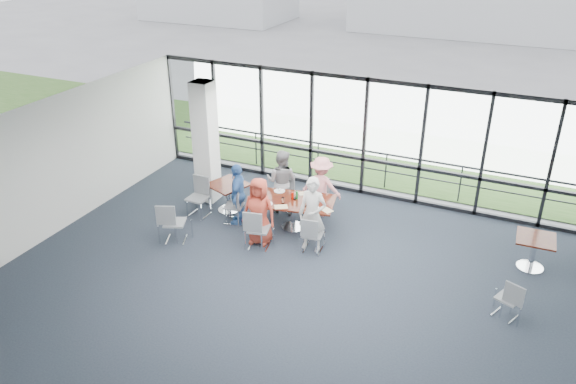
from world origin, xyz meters
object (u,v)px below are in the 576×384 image
at_px(side_table_right, 535,243).
at_px(chair_main_nr, 313,234).
at_px(diner_near_right, 312,214).
at_px(diner_end, 238,194).
at_px(chair_spare_r, 508,298).
at_px(chair_main_fr, 318,195).
at_px(side_table_left, 228,188).
at_px(main_table, 293,205).
at_px(chair_main_fl, 283,193).
at_px(diner_far_right, 321,186).
at_px(chair_spare_la, 175,223).
at_px(chair_main_end, 234,206).
at_px(chair_spare_lb, 198,198).
at_px(diner_far_left, 282,181).
at_px(diner_near_left, 259,211).
at_px(structural_column, 206,143).
at_px(chair_main_nl, 259,229).

xyz_separation_m(side_table_right, chair_main_nr, (-4.53, -1.29, -0.19)).
distance_m(side_table_right, diner_near_right, 4.75).
bearing_deg(diner_end, chair_spare_r, 64.19).
bearing_deg(chair_main_fr, side_table_left, 7.30).
xyz_separation_m(side_table_left, side_table_right, (7.22, 0.38, -0.02)).
bearing_deg(main_table, diner_near_right, -52.85).
bearing_deg(chair_main_fl, diner_far_right, -179.25).
xyz_separation_m(chair_main_fr, chair_spare_la, (-2.44, -2.78, 0.07)).
bearing_deg(chair_main_end, chair_spare_lb, -95.80).
height_order(diner_far_left, chair_main_nr, diner_far_left).
bearing_deg(chair_spare_lb, chair_spare_r, 174.14).
relative_size(diner_end, chair_main_nr, 1.85).
xyz_separation_m(diner_far_left, chair_spare_la, (-1.62, -2.35, -0.35)).
relative_size(diner_near_left, chair_spare_la, 1.68).
bearing_deg(diner_end, side_table_left, -145.34).
bearing_deg(chair_main_fl, structural_column, 3.02).
height_order(main_table, chair_main_nr, chair_main_nr).
height_order(diner_end, chair_main_end, diner_end).
bearing_deg(chair_spare_lb, diner_far_left, -146.69).
distance_m(structural_column, chair_spare_r, 8.02).
bearing_deg(diner_near_left, chair_main_fr, 69.39).
relative_size(diner_far_left, chair_spare_la, 1.73).
bearing_deg(chair_main_fr, chair_main_fl, 2.21).
distance_m(diner_near_left, chair_spare_la, 1.98).
height_order(diner_far_left, chair_spare_r, diner_far_left).
distance_m(chair_main_end, chair_spare_la, 1.56).
bearing_deg(chair_spare_la, side_table_right, -6.38).
height_order(chair_spare_lb, chair_spare_r, chair_spare_lb).
bearing_deg(diner_end, diner_near_right, 64.08).
bearing_deg(side_table_left, chair_spare_lb, -134.22).
height_order(chair_main_fr, chair_spare_r, chair_spare_r).
bearing_deg(chair_main_nr, diner_far_right, 98.90).
bearing_deg(chair_main_end, chair_main_nl, 42.74).
relative_size(diner_near_left, chair_main_nl, 1.70).
height_order(main_table, chair_main_fl, chair_main_fl).
bearing_deg(chair_spare_lb, chair_spare_la, 99.38).
distance_m(side_table_right, chair_spare_r, 1.97).
bearing_deg(chair_main_end, side_table_left, -148.55).
bearing_deg(chair_main_nl, diner_far_left, 86.01).
height_order(side_table_left, chair_main_end, chair_main_end).
relative_size(side_table_right, chair_main_nl, 0.85).
height_order(diner_end, chair_main_nl, diner_end).
distance_m(structural_column, chair_main_fr, 3.16).
distance_m(structural_column, chair_spare_la, 2.49).
relative_size(diner_far_left, chair_main_end, 1.87).
height_order(diner_far_left, chair_main_end, diner_far_left).
bearing_deg(structural_column, diner_end, -31.23).
relative_size(side_table_right, chair_main_fr, 0.99).
height_order(main_table, diner_near_left, diner_near_left).
relative_size(diner_near_right, chair_spare_r, 2.12).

